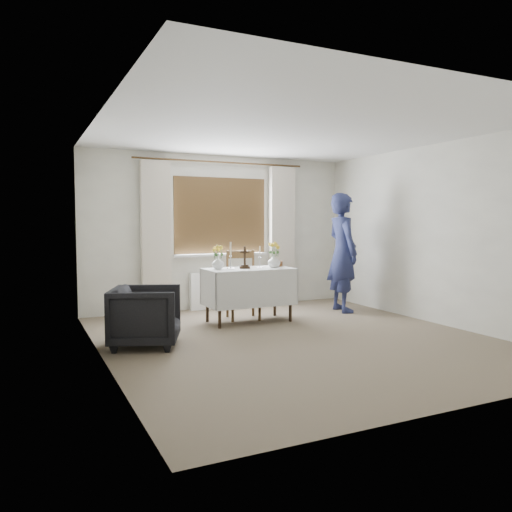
{
  "coord_description": "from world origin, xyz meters",
  "views": [
    {
      "loc": [
        -3.0,
        -5.18,
        1.43
      ],
      "look_at": [
        -0.06,
        1.0,
        0.95
      ],
      "focal_mm": 35.0,
      "sensor_mm": 36.0,
      "label": 1
    }
  ],
  "objects_px": {
    "flower_vase_left": "(218,263)",
    "armchair": "(146,316)",
    "wooden_cross": "(245,258)",
    "person": "(343,252)",
    "altar_table": "(249,295)",
    "flower_vase_right": "(274,261)",
    "wooden_chair": "(243,285)"
  },
  "relations": [
    {
      "from": "person",
      "to": "flower_vase_left",
      "type": "bearing_deg",
      "value": 98.2
    },
    {
      "from": "altar_table",
      "to": "armchair",
      "type": "relative_size",
      "value": 1.63
    },
    {
      "from": "flower_vase_left",
      "to": "flower_vase_right",
      "type": "bearing_deg",
      "value": -10.03
    },
    {
      "from": "altar_table",
      "to": "flower_vase_left",
      "type": "height_order",
      "value": "flower_vase_left"
    },
    {
      "from": "armchair",
      "to": "person",
      "type": "height_order",
      "value": "person"
    },
    {
      "from": "person",
      "to": "flower_vase_right",
      "type": "xyz_separation_m",
      "value": [
        -1.31,
        -0.18,
        -0.08
      ]
    },
    {
      "from": "wooden_cross",
      "to": "flower_vase_right",
      "type": "bearing_deg",
      "value": 12.74
    },
    {
      "from": "wooden_cross",
      "to": "flower_vase_right",
      "type": "height_order",
      "value": "wooden_cross"
    },
    {
      "from": "flower_vase_left",
      "to": "wooden_cross",
      "type": "bearing_deg",
      "value": -12.52
    },
    {
      "from": "altar_table",
      "to": "person",
      "type": "xyz_separation_m",
      "value": [
        1.69,
        0.12,
        0.55
      ]
    },
    {
      "from": "wooden_cross",
      "to": "altar_table",
      "type": "bearing_deg",
      "value": 14.0
    },
    {
      "from": "flower_vase_left",
      "to": "flower_vase_right",
      "type": "xyz_separation_m",
      "value": [
        0.8,
        -0.14,
        0.01
      ]
    },
    {
      "from": "flower_vase_left",
      "to": "armchair",
      "type": "bearing_deg",
      "value": -144.87
    },
    {
      "from": "flower_vase_right",
      "to": "armchair",
      "type": "bearing_deg",
      "value": -160.58
    },
    {
      "from": "person",
      "to": "flower_vase_right",
      "type": "relative_size",
      "value": 9.78
    },
    {
      "from": "wooden_chair",
      "to": "flower_vase_left",
      "type": "distance_m",
      "value": 0.58
    },
    {
      "from": "wooden_chair",
      "to": "flower_vase_left",
      "type": "relative_size",
      "value": 5.65
    },
    {
      "from": "altar_table",
      "to": "flower_vase_left",
      "type": "bearing_deg",
      "value": 168.3
    },
    {
      "from": "altar_table",
      "to": "flower_vase_right",
      "type": "relative_size",
      "value": 6.49
    },
    {
      "from": "wooden_chair",
      "to": "armchair",
      "type": "height_order",
      "value": "wooden_chair"
    },
    {
      "from": "armchair",
      "to": "flower_vase_left",
      "type": "bearing_deg",
      "value": -33.41
    },
    {
      "from": "wooden_cross",
      "to": "armchair",
      "type": "bearing_deg",
      "value": -133.44
    },
    {
      "from": "altar_table",
      "to": "flower_vase_left",
      "type": "relative_size",
      "value": 7.03
    },
    {
      "from": "wooden_chair",
      "to": "armchair",
      "type": "distance_m",
      "value": 1.93
    },
    {
      "from": "wooden_chair",
      "to": "flower_vase_left",
      "type": "xyz_separation_m",
      "value": [
        -0.44,
        -0.13,
        0.35
      ]
    },
    {
      "from": "altar_table",
      "to": "wooden_cross",
      "type": "height_order",
      "value": "wooden_cross"
    },
    {
      "from": "person",
      "to": "wooden_cross",
      "type": "height_order",
      "value": "person"
    },
    {
      "from": "armchair",
      "to": "person",
      "type": "xyz_separation_m",
      "value": [
        3.33,
        0.89,
        0.59
      ]
    },
    {
      "from": "wooden_chair",
      "to": "wooden_cross",
      "type": "height_order",
      "value": "wooden_cross"
    },
    {
      "from": "altar_table",
      "to": "wooden_chair",
      "type": "xyz_separation_m",
      "value": [
        0.01,
        0.22,
        0.12
      ]
    },
    {
      "from": "wooden_cross",
      "to": "flower_vase_left",
      "type": "xyz_separation_m",
      "value": [
        -0.37,
        0.08,
        -0.07
      ]
    },
    {
      "from": "person",
      "to": "armchair",
      "type": "bearing_deg",
      "value": 112.17
    }
  ]
}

